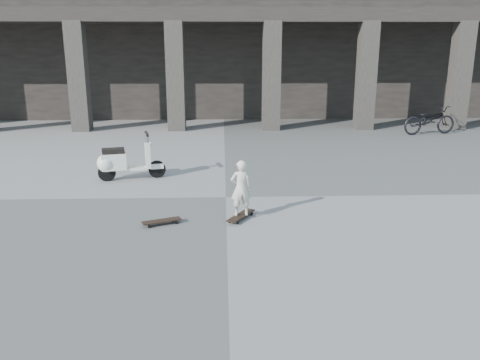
{
  "coord_description": "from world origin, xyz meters",
  "views": [
    {
      "loc": [
        -0.06,
        -10.72,
        3.42
      ],
      "look_at": [
        0.28,
        -0.91,
        0.65
      ],
      "focal_mm": 38.0,
      "sensor_mm": 36.0,
      "label": 1
    }
  ],
  "objects_px": {
    "longboard": "(241,216)",
    "child": "(241,188)",
    "scooter": "(120,162)",
    "skateboard_spare": "(162,221)",
    "bicycle": "(429,120)"
  },
  "relations": [
    {
      "from": "longboard",
      "to": "scooter",
      "type": "relative_size",
      "value": 0.5
    },
    {
      "from": "scooter",
      "to": "bicycle",
      "type": "distance_m",
      "value": 11.6
    },
    {
      "from": "longboard",
      "to": "skateboard_spare",
      "type": "xyz_separation_m",
      "value": [
        -1.51,
        -0.26,
        0.0
      ]
    },
    {
      "from": "longboard",
      "to": "scooter",
      "type": "xyz_separation_m",
      "value": [
        -2.88,
        2.91,
        0.39
      ]
    },
    {
      "from": "child",
      "to": "scooter",
      "type": "relative_size",
      "value": 0.67
    },
    {
      "from": "scooter",
      "to": "skateboard_spare",
      "type": "bearing_deg",
      "value": -79.67
    },
    {
      "from": "longboard",
      "to": "scooter",
      "type": "bearing_deg",
      "value": 75.47
    },
    {
      "from": "longboard",
      "to": "child",
      "type": "xyz_separation_m",
      "value": [
        0.0,
        0.0,
        0.57
      ]
    },
    {
      "from": "child",
      "to": "bicycle",
      "type": "distance_m",
      "value": 11.28
    },
    {
      "from": "child",
      "to": "skateboard_spare",
      "type": "bearing_deg",
      "value": 0.39
    },
    {
      "from": "longboard",
      "to": "bicycle",
      "type": "xyz_separation_m",
      "value": [
        7.16,
        8.71,
        0.46
      ]
    },
    {
      "from": "child",
      "to": "scooter",
      "type": "distance_m",
      "value": 4.1
    },
    {
      "from": "skateboard_spare",
      "to": "child",
      "type": "bearing_deg",
      "value": -12.59
    },
    {
      "from": "skateboard_spare",
      "to": "child",
      "type": "distance_m",
      "value": 1.63
    },
    {
      "from": "scooter",
      "to": "bicycle",
      "type": "relative_size",
      "value": 0.82
    }
  ]
}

